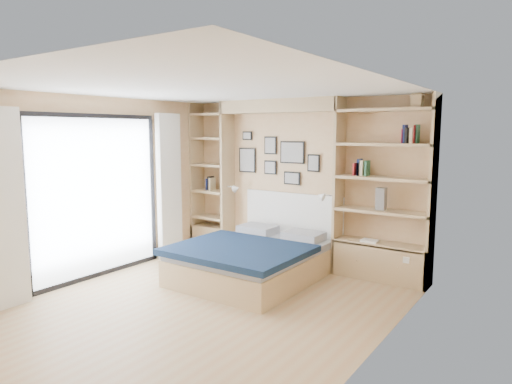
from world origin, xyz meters
The scene contains 8 objects.
ground centered at (0.00, 0.00, 0.00)m, with size 4.50×4.50×0.00m, color tan.
room_shell centered at (-0.39, 1.52, 1.08)m, with size 4.50×4.50×4.50m.
bed centered at (-0.13, 1.15, 0.27)m, with size 1.71×2.15×1.07m.
photo_gallery centered at (-0.45, 2.22, 1.60)m, with size 1.48×0.02×0.82m.
reading_lamps centered at (-0.30, 2.00, 1.10)m, with size 1.92×0.12×0.15m.
shelf_decor centered at (1.10, 2.07, 1.69)m, with size 3.55×0.23×2.03m.
deck centered at (-3.60, 0.00, 0.00)m, with size 3.20×4.00×0.05m, color #6E6451.
deck_chair centered at (-2.78, 0.57, 0.39)m, with size 0.67×0.91×0.83m.
Camera 1 is at (3.36, -3.89, 2.03)m, focal length 32.00 mm.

